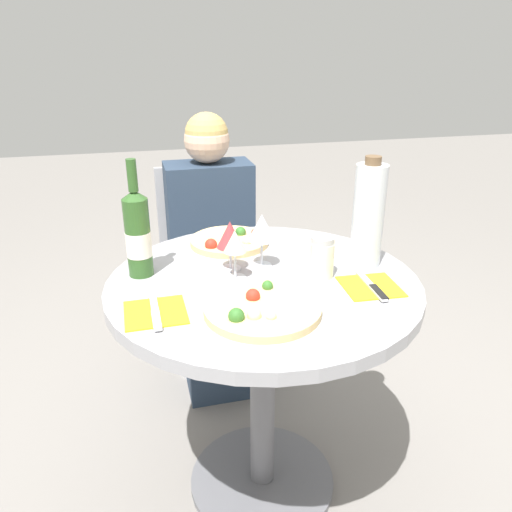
% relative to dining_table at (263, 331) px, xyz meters
% --- Properties ---
extents(ground_plane, '(12.00, 12.00, 0.00)m').
position_rel_dining_table_xyz_m(ground_plane, '(0.00, 0.00, -0.60)').
color(ground_plane, gray).
rests_on(ground_plane, ground).
extents(dining_table, '(0.88, 0.88, 0.77)m').
position_rel_dining_table_xyz_m(dining_table, '(0.00, 0.00, 0.00)').
color(dining_table, slate).
rests_on(dining_table, ground_plane).
extents(chair_behind_diner, '(0.41, 0.41, 0.89)m').
position_rel_dining_table_xyz_m(chair_behind_diner, '(-0.03, 0.81, -0.18)').
color(chair_behind_diner, '#ADADB2').
rests_on(chair_behind_diner, ground_plane).
extents(seated_diner, '(0.35, 0.40, 1.14)m').
position_rel_dining_table_xyz_m(seated_diner, '(-0.03, 0.66, -0.09)').
color(seated_diner, '#28384C').
rests_on(seated_diner, ground_plane).
extents(pizza_large, '(0.29, 0.29, 0.05)m').
position_rel_dining_table_xyz_m(pizza_large, '(-0.05, -0.19, 0.18)').
color(pizza_large, '#E5C17F').
rests_on(pizza_large, dining_table).
extents(pizza_small_far, '(0.26, 0.26, 0.05)m').
position_rel_dining_table_xyz_m(pizza_small_far, '(-0.04, 0.28, 0.18)').
color(pizza_small_far, '#E5C17F').
rests_on(pizza_small_far, dining_table).
extents(wine_bottle, '(0.07, 0.07, 0.33)m').
position_rel_dining_table_xyz_m(wine_bottle, '(-0.33, 0.12, 0.29)').
color(wine_bottle, '#2D5623').
rests_on(wine_bottle, dining_table).
extents(tall_carafe, '(0.09, 0.09, 0.32)m').
position_rel_dining_table_xyz_m(tall_carafe, '(0.32, 0.03, 0.32)').
color(tall_carafe, silver).
rests_on(tall_carafe, dining_table).
extents(sugar_shaker, '(0.07, 0.07, 0.12)m').
position_rel_dining_table_xyz_m(sugar_shaker, '(0.16, -0.02, 0.23)').
color(sugar_shaker, silver).
rests_on(sugar_shaker, dining_table).
extents(wine_glass_back_right, '(0.08, 0.08, 0.16)m').
position_rel_dining_table_xyz_m(wine_glass_back_right, '(0.02, 0.09, 0.29)').
color(wine_glass_back_right, silver).
rests_on(wine_glass_back_right, dining_table).
extents(wine_glass_back_left, '(0.08, 0.08, 0.15)m').
position_rel_dining_table_xyz_m(wine_glass_back_left, '(-0.08, 0.09, 0.27)').
color(wine_glass_back_left, silver).
rests_on(wine_glass_back_left, dining_table).
extents(wine_glass_front_left, '(0.06, 0.06, 0.14)m').
position_rel_dining_table_xyz_m(wine_glass_front_left, '(-0.08, 0.02, 0.28)').
color(wine_glass_front_left, silver).
rests_on(wine_glass_front_left, dining_table).
extents(place_setting_left, '(0.15, 0.19, 0.01)m').
position_rel_dining_table_xyz_m(place_setting_left, '(-0.31, -0.13, 0.17)').
color(place_setting_left, yellow).
rests_on(place_setting_left, dining_table).
extents(place_setting_right, '(0.16, 0.19, 0.01)m').
position_rel_dining_table_xyz_m(place_setting_right, '(0.27, -0.13, 0.17)').
color(place_setting_right, yellow).
rests_on(place_setting_right, dining_table).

